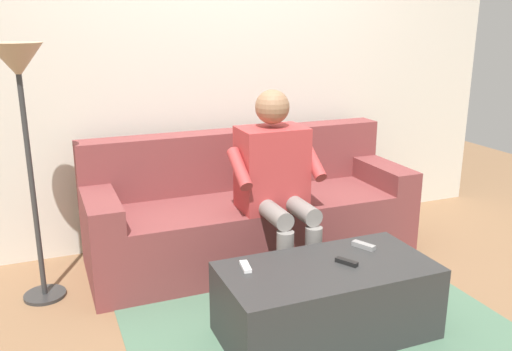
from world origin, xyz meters
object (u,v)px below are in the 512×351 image
object	(u,v)px
couch	(250,213)
person_solo_seated	(276,175)
remote_black	(347,262)
coffee_table	(326,300)
remote_white	(246,267)
floor_lamp	(20,89)
remote_gray	(364,246)

from	to	relation	value
couch	person_solo_seated	bearing A→B (deg)	95.75
person_solo_seated	remote_black	world-z (taller)	person_solo_seated
coffee_table	remote_white	world-z (taller)	remote_white
remote_black	couch	bearing A→B (deg)	-23.88
person_solo_seated	floor_lamp	size ratio (longest dim) A/B	0.80
remote_gray	floor_lamp	bearing A→B (deg)	-142.68
coffee_table	remote_white	xyz separation A→B (m)	(0.39, -0.13, 0.20)
couch	floor_lamp	distance (m)	1.63
couch	floor_lamp	world-z (taller)	floor_lamp
coffee_table	remote_black	xyz separation A→B (m)	(-0.10, 0.01, 0.20)
remote_gray	floor_lamp	xyz separation A→B (m)	(1.63, -0.85, 0.82)
coffee_table	remote_gray	xyz separation A→B (m)	(-0.29, -0.13, 0.21)
remote_black	remote_gray	bearing A→B (deg)	-82.76
coffee_table	floor_lamp	bearing A→B (deg)	-35.99
remote_white	coffee_table	bearing A→B (deg)	79.89
remote_gray	remote_white	size ratio (longest dim) A/B	1.10
person_solo_seated	remote_white	distance (m)	0.78
remote_white	floor_lamp	size ratio (longest dim) A/B	0.08
person_solo_seated	remote_black	distance (m)	0.79
couch	remote_white	world-z (taller)	couch
remote_black	remote_gray	world-z (taller)	remote_gray
couch	remote_gray	size ratio (longest dim) A/B	16.63
floor_lamp	couch	bearing A→B (deg)	-175.86
remote_gray	floor_lamp	size ratio (longest dim) A/B	0.09
coffee_table	person_solo_seated	world-z (taller)	person_solo_seated
remote_black	remote_white	xyz separation A→B (m)	(0.49, -0.15, -0.00)
remote_black	remote_gray	size ratio (longest dim) A/B	0.91
remote_black	remote_white	size ratio (longest dim) A/B	1.00
couch	remote_black	xyz separation A→B (m)	(-0.10, 1.09, 0.09)
coffee_table	floor_lamp	world-z (taller)	floor_lamp
person_solo_seated	floor_lamp	world-z (taller)	floor_lamp
remote_white	couch	bearing A→B (deg)	165.97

